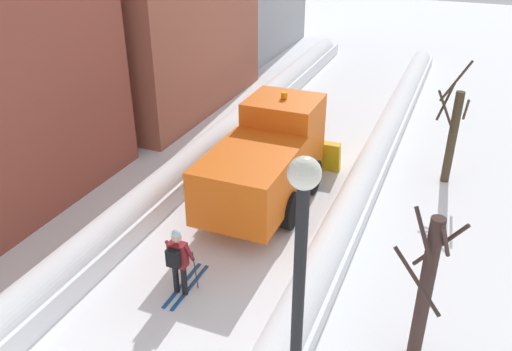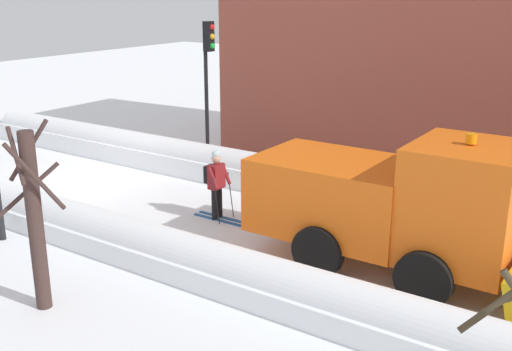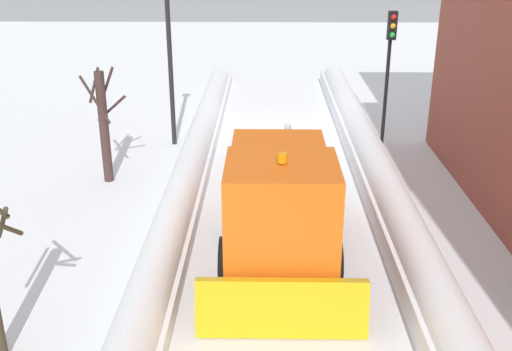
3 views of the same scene
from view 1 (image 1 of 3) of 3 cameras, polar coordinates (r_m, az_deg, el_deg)
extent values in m
plane|color=white|center=(16.66, 0.74, -2.44)|extent=(80.00, 80.00, 0.00)
cube|color=white|center=(17.59, -7.70, 0.17)|extent=(1.10, 36.00, 0.61)
cylinder|color=white|center=(17.45, -7.76, 1.06)|extent=(0.90, 34.20, 0.90)
cube|color=white|center=(15.88, 10.12, -3.59)|extent=(1.10, 36.00, 0.46)
cylinder|color=white|center=(15.76, 10.19, -2.87)|extent=(0.90, 34.20, 0.90)
cube|color=orange|center=(14.75, -0.61, -0.47)|extent=(2.30, 3.40, 1.60)
cube|color=orange|center=(16.88, 2.96, 4.59)|extent=(2.20, 2.00, 2.30)
cube|color=black|center=(17.54, 4.06, 7.25)|extent=(1.85, 0.06, 1.01)
cube|color=gold|center=(18.54, 4.27, 2.69)|extent=(3.20, 0.46, 1.13)
cylinder|color=orange|center=(16.42, 3.06, 8.67)|extent=(0.20, 0.20, 0.18)
cylinder|color=black|center=(17.51, -1.02, 1.19)|extent=(0.25, 1.10, 1.10)
cylinder|color=black|center=(16.83, 6.20, -0.15)|extent=(0.25, 1.10, 1.10)
cylinder|color=black|center=(15.75, -4.17, -2.13)|extent=(0.25, 1.10, 1.10)
cylinder|color=black|center=(14.99, 3.77, -3.79)|extent=(0.25, 1.10, 1.10)
cylinder|color=black|center=(12.86, -8.64, -10.90)|extent=(0.14, 0.14, 0.82)
cylinder|color=black|center=(12.77, -7.77, -11.16)|extent=(0.14, 0.14, 0.82)
cube|color=maroon|center=(12.38, -8.43, -8.43)|extent=(0.42, 0.26, 0.62)
cube|color=black|center=(12.22, -8.94, -8.84)|extent=(0.32, 0.16, 0.44)
sphere|color=tan|center=(12.11, -8.59, -6.63)|extent=(0.24, 0.24, 0.24)
sphere|color=silver|center=(12.06, -8.62, -6.24)|extent=(0.22, 0.22, 0.22)
cylinder|color=maroon|center=(12.55, -9.25, -7.78)|extent=(0.09, 0.33, 0.56)
cylinder|color=maroon|center=(12.32, -7.15, -8.35)|extent=(0.09, 0.33, 0.56)
cube|color=#194C8C|center=(13.27, -7.97, -11.62)|extent=(0.09, 1.80, 0.03)
cube|color=#194C8C|center=(13.18, -7.12, -11.88)|extent=(0.09, 1.80, 0.03)
cylinder|color=#262628|center=(12.97, -8.95, -9.48)|extent=(0.02, 0.19, 1.19)
cylinder|color=#262628|center=(12.72, -6.58, -10.15)|extent=(0.02, 0.19, 1.19)
sphere|color=silver|center=(5.98, 5.24, 0.25)|extent=(0.40, 0.40, 0.40)
cylinder|color=#3F2C28|center=(10.88, 17.79, -11.89)|extent=(0.28, 0.28, 3.35)
cylinder|color=#3F2C28|center=(10.09, 19.82, -6.72)|extent=(0.26, 0.60, 0.96)
cylinder|color=#3F2C28|center=(10.58, 19.24, -7.16)|extent=(0.89, 0.39, 1.35)
cylinder|color=#3F2C28|center=(10.29, 16.97, -10.84)|extent=(1.07, 0.64, 0.97)
cylinder|color=#3F2C28|center=(9.98, 17.80, -6.73)|extent=(0.60, 0.55, 1.12)
cylinder|color=#433625|center=(18.12, 20.44, 3.81)|extent=(0.28, 0.28, 3.11)
cylinder|color=#433625|center=(17.53, 19.87, 6.49)|extent=(0.76, 1.01, 1.08)
cylinder|color=#433625|center=(17.86, 19.87, 7.63)|extent=(0.43, 1.17, 1.03)
cylinder|color=#433625|center=(17.79, 21.75, 6.60)|extent=(0.13, 0.76, 0.90)
cylinder|color=#433625|center=(17.78, 20.83, 9.52)|extent=(0.81, 0.65, 1.27)
camera|label=2|loc=(18.82, 42.67, 12.54)|focal=43.18mm
camera|label=3|loc=(25.93, 12.82, 24.10)|focal=42.33mm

